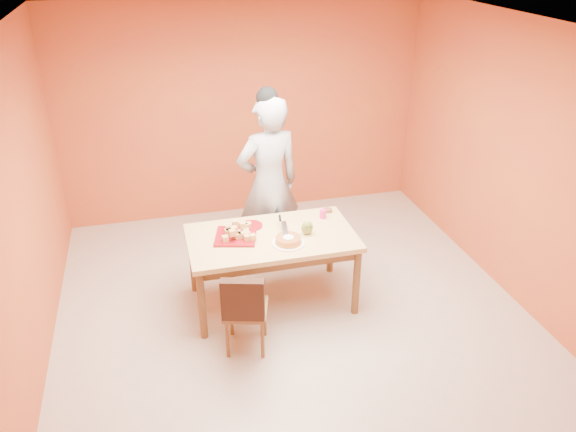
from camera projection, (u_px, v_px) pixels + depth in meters
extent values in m
plane|color=#BEB2A2|center=(296.00, 320.00, 5.44)|extent=(5.00, 5.00, 0.00)
plane|color=white|center=(298.00, 30.00, 4.19)|extent=(5.00, 5.00, 0.00)
plane|color=#BD452B|center=(243.00, 111.00, 6.96)|extent=(4.50, 0.00, 4.50)
plane|color=#BD452B|center=(15.00, 225.00, 4.31)|extent=(0.00, 5.00, 5.00)
plane|color=#BD452B|center=(525.00, 168.00, 5.32)|extent=(0.00, 5.00, 5.00)
cube|color=tan|center=(272.00, 238.00, 5.37)|extent=(1.60, 0.90, 0.05)
cube|color=brown|center=(272.00, 245.00, 5.41)|extent=(1.48, 0.78, 0.10)
cylinder|color=brown|center=(202.00, 306.00, 5.05)|extent=(0.07, 0.07, 0.71)
cylinder|color=brown|center=(193.00, 261.00, 5.72)|extent=(0.07, 0.07, 0.71)
cylinder|color=brown|center=(356.00, 282.00, 5.38)|extent=(0.07, 0.07, 0.71)
cylinder|color=brown|center=(331.00, 243.00, 6.05)|extent=(0.07, 0.07, 0.71)
imported|color=gray|center=(269.00, 184.00, 5.93)|extent=(0.78, 0.59, 1.92)
cube|color=maroon|center=(236.00, 236.00, 5.33)|extent=(0.46, 0.46, 0.02)
cylinder|color=maroon|center=(251.00, 226.00, 5.53)|extent=(0.29, 0.29, 0.01)
cylinder|color=white|center=(288.00, 243.00, 5.22)|extent=(0.37, 0.37, 0.01)
cylinder|color=#EF933E|center=(288.00, 240.00, 5.21)|extent=(0.28, 0.28, 0.05)
cube|color=silver|center=(285.00, 228.00, 5.35)|extent=(0.10, 0.27, 0.01)
ellipsoid|color=olive|center=(307.00, 228.00, 5.36)|extent=(0.12, 0.09, 0.14)
cylinder|color=#D41F7C|center=(323.00, 214.00, 5.67)|extent=(0.08, 0.08, 0.09)
cylinder|color=#3D1E10|center=(328.00, 210.00, 5.81)|extent=(0.10, 0.10, 0.03)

